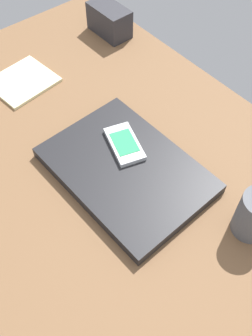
% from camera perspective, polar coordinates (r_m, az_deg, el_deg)
% --- Properties ---
extents(desk_surface, '(1.20, 0.80, 0.03)m').
position_cam_1_polar(desk_surface, '(0.84, -3.17, -0.25)').
color(desk_surface, brown).
rests_on(desk_surface, ground).
extents(laptop_closed, '(0.35, 0.26, 0.03)m').
position_cam_1_polar(laptop_closed, '(0.81, 0.00, -0.30)').
color(laptop_closed, black).
rests_on(laptop_closed, desk_surface).
extents(cell_phone_on_laptop, '(0.12, 0.09, 0.01)m').
position_cam_1_polar(cell_phone_on_laptop, '(0.83, -0.14, 3.55)').
color(cell_phone_on_laptop, silver).
rests_on(cell_phone_on_laptop, laptop_closed).
extents(desk_organizer, '(0.13, 0.07, 0.08)m').
position_cam_1_polar(desk_organizer, '(1.17, -2.51, 21.28)').
color(desk_organizer, '#2D2D33').
rests_on(desk_organizer, desk_surface).
extents(notepad, '(0.16, 0.17, 0.01)m').
position_cam_1_polar(notepad, '(1.05, -15.19, 12.45)').
color(notepad, '#F2EDB2').
rests_on(notepad, desk_surface).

